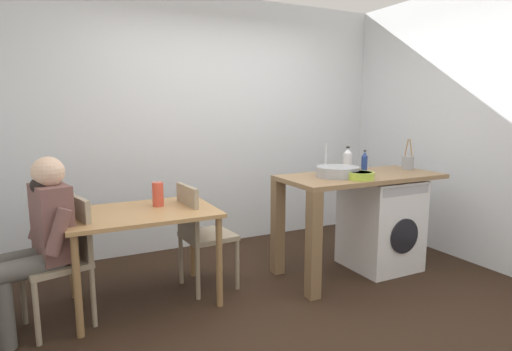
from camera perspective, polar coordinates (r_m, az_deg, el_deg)
name	(u,v)px	position (r m, az deg, el deg)	size (l,w,h in m)	color
ground_plane	(288,305)	(3.40, 4.46, -17.30)	(5.46, 5.46, 0.00)	black
wall_back	(208,124)	(4.64, -6.55, 7.08)	(4.60, 0.10, 2.70)	silver
wall_counter_side	(484,126)	(4.55, 28.78, 5.98)	(0.10, 3.80, 2.70)	silver
dining_table	(142,223)	(3.33, -15.32, -6.30)	(1.10, 0.76, 0.74)	tan
chair_person_seat	(66,254)	(3.24, -24.60, -9.76)	(0.49, 0.49, 0.90)	gray
chair_opposite	(200,231)	(3.53, -7.70, -7.49)	(0.44, 0.44, 0.90)	gray
seated_person	(39,236)	(3.16, -27.61, -7.37)	(0.55, 0.54, 1.20)	#595651
kitchen_counter	(342,194)	(3.80, 11.67, -2.46)	(1.50, 0.68, 0.92)	olive
washing_machine	(380,223)	(4.17, 16.71, -6.29)	(0.60, 0.61, 0.86)	white
sink_basin	(338,172)	(3.73, 11.15, 0.53)	(0.38, 0.38, 0.09)	#9EA0A5
tap	(326,159)	(3.86, 9.57, 2.28)	(0.02, 0.02, 0.28)	#B2B2B7
bottle_tall_green	(348,160)	(4.12, 12.46, 2.15)	(0.08, 0.08, 0.23)	silver
bottle_squat_brown	(364,162)	(4.07, 14.66, 1.81)	(0.06, 0.06, 0.21)	navy
mixing_bowl	(361,175)	(3.63, 14.16, 0.04)	(0.23, 0.23, 0.06)	#A8C63D
utensil_crock	(408,162)	(4.36, 20.12, 1.69)	(0.11, 0.11, 0.30)	gray
vase	(158,194)	(3.42, -13.31, -2.52)	(0.09, 0.09, 0.19)	#D84C38
scissors	(364,176)	(3.79, 14.60, -0.08)	(0.15, 0.06, 0.01)	#B2B2B7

